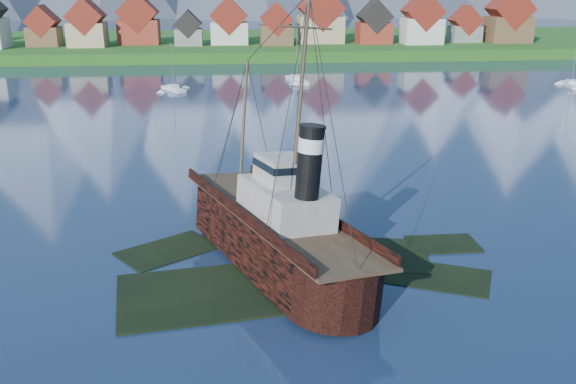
{
  "coord_description": "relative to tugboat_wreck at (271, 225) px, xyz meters",
  "views": [
    {
      "loc": [
        -3.63,
        -45.36,
        22.37
      ],
      "look_at": [
        1.39,
        6.0,
        5.0
      ],
      "focal_mm": 40.0,
      "sensor_mm": 36.0,
      "label": 1
    }
  ],
  "objects": [
    {
      "name": "ground",
      "position": [
        0.2,
        -4.02,
        -2.84
      ],
      "size": [
        1400.0,
        1400.0,
        0.0
      ],
      "primitive_type": "plane",
      "color": "#172541",
      "rests_on": "ground"
    },
    {
      "name": "shoal",
      "position": [
        1.97,
        -1.87,
        -3.19
      ],
      "size": [
        31.71,
        21.24,
        1.14
      ],
      "color": "black",
      "rests_on": "ground"
    },
    {
      "name": "shore_bank",
      "position": [
        0.2,
        165.98,
        -2.84
      ],
      "size": [
        600.0,
        80.0,
        3.2
      ],
      "primitive_type": "cube",
      "color": "#184814",
      "rests_on": "ground"
    },
    {
      "name": "seawall",
      "position": [
        0.2,
        127.98,
        -2.84
      ],
      "size": [
        600.0,
        2.5,
        2.0
      ],
      "primitive_type": "cube",
      "color": "#3F3D38",
      "rests_on": "ground"
    },
    {
      "name": "town",
      "position": [
        -32.92,
        148.17,
        6.14
      ],
      "size": [
        250.96,
        16.69,
        17.3
      ],
      "color": "maroon",
      "rests_on": "ground"
    },
    {
      "name": "tugboat_wreck",
      "position": [
        0.0,
        0.0,
        0.0
      ],
      "size": [
        6.6,
        28.45,
        22.55
      ],
      "rotation": [
        0.0,
        0.09,
        0.37
      ],
      "color": "black",
      "rests_on": "ground"
    },
    {
      "name": "sailboat_c",
      "position": [
        -14.16,
        84.58,
        -2.62
      ],
      "size": [
        5.58,
        7.7,
        10.02
      ],
      "rotation": [
        0.0,
        0.0,
        0.53
      ],
      "color": "silver",
      "rests_on": "ground"
    },
    {
      "name": "sailboat_d",
      "position": [
        70.32,
        81.25,
        -2.57
      ],
      "size": [
        3.79,
        8.94,
        11.86
      ],
      "rotation": [
        0.0,
        0.0,
        -0.19
      ],
      "color": "silver",
      "rests_on": "ground"
    },
    {
      "name": "sailboat_e",
      "position": [
        12.53,
        93.45,
        -2.57
      ],
      "size": [
        4.29,
        11.2,
        12.66
      ],
      "rotation": [
        0.0,
        0.0,
        0.15
      ],
      "color": "silver",
      "rests_on": "ground"
    }
  ]
}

